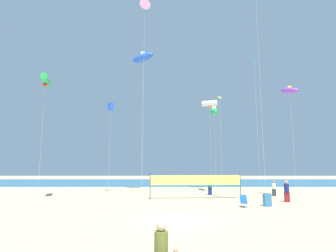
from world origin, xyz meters
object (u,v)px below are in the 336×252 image
Objects in this scene: kite_blue_inflatable at (142,58)px; kite_blue_box at (110,107)px; beachgoer_navy_shirt at (286,190)px; kite_violet_inflatable at (289,91)px; kite_white_tube at (209,104)px; volleyball_net at (195,181)px; folding_beach_chair at (243,201)px; kite_pink_delta at (144,6)px; mother_figure at (161,250)px; kite_yellow_diamond at (219,100)px; kite_cyan_diamond at (254,67)px; kite_green_tube at (45,80)px; trash_barrel at (267,200)px; beachgoer_white_shirt at (273,188)px; beachgoer_teal_shirt at (209,186)px; kite_green_inflatable at (214,112)px; beach_handbag at (233,205)px.

kite_blue_inflatable is 7.21m from kite_blue_box.
kite_violet_inflatable reaches higher than beachgoer_navy_shirt.
volleyball_net is at bearing -109.18° from kite_white_tube.
folding_beach_chair is 0.05× the size of kite_pink_delta.
kite_yellow_diamond is at bearing 96.76° from mother_figure.
folding_beach_chair is 19.46m from kite_cyan_diamond.
kite_green_tube is at bearing -164.82° from kite_yellow_diamond.
trash_barrel is 0.08× the size of kite_violet_inflatable.
kite_violet_inflatable is 23.40m from kite_green_tube.
kite_white_tube is at bearing 100.97° from trash_barrel.
kite_green_tube is 19.20m from kite_white_tube.
kite_violet_inflatable is (9.42, 0.02, 8.76)m from volleyball_net.
beachgoer_navy_shirt is 21.59m from kite_pink_delta.
beachgoer_white_shirt is 0.14× the size of kite_green_tube.
volleyball_net is at bearing -57.00° from beachgoer_white_shirt.
kite_green_tube is at bearing -62.17° from beachgoer_white_shirt.
folding_beach_chair is at bearing -77.00° from beachgoer_navy_shirt.
volleyball_net is at bearing -140.94° from kite_cyan_diamond.
kite_yellow_diamond is (-4.55, 4.86, 9.18)m from beachgoer_navy_shirt.
kite_cyan_diamond is (6.42, 3.34, 14.34)m from beachgoer_teal_shirt.
beachgoer_navy_shirt is 0.17× the size of kite_violet_inflatable.
kite_white_tube reaches higher than kite_violet_inflatable.
beachgoer_white_shirt is 0.14× the size of kite_white_tube.
kite_violet_inflatable is 16.54m from kite_pink_delta.
trash_barrel is (7.86, 13.61, -0.43)m from mother_figure.
trash_barrel is 16.18m from kite_white_tube.
mother_figure is at bearing -103.61° from kite_green_inflatable.
trash_barrel is at bearing -74.27° from kite_yellow_diamond.
beachgoer_teal_shirt is 0.11× the size of kite_cyan_diamond.
trash_barrel is at bearing -30.70° from kite_blue_box.
mother_figure is at bearing 119.77° from beachgoer_teal_shirt.
kite_yellow_diamond is at bearing 27.75° from kite_pink_delta.
kite_green_inflatable is (-0.36, 9.82, 8.79)m from folding_beach_chair.
beachgoer_white_shirt is 19.47m from kite_blue_box.
beachgoer_navy_shirt is 7.91m from volleyball_net.
kite_pink_delta is (-13.10, -3.72, 17.73)m from beachgoer_white_shirt.
volleyball_net is 16.10m from kite_blue_inflatable.
kite_blue_inflatable is 10.11m from kite_white_tube.
kite_white_tube reaches higher than beachgoer_white_shirt.
beachgoer_teal_shirt is at bearing -12.50° from kite_blue_inflatable.
kite_white_tube reaches higher than beachgoer_navy_shirt.
trash_barrel is 0.11× the size of volleyball_net.
beach_handbag is (-5.80, -6.97, -0.69)m from beachgoer_white_shirt.
beachgoer_navy_shirt is 0.16× the size of kite_white_tube.
kite_green_tube is 24.16m from kite_cyan_diamond.
kite_violet_inflatable is 0.57× the size of kite_pink_delta.
kite_yellow_diamond is at bearing 42.34° from volleyball_net.
kite_green_tube is (-17.05, 3.00, 10.39)m from folding_beach_chair.
kite_blue_box is (-17.28, 1.71, 8.80)m from beachgoer_white_shirt.
kite_pink_delta is (9.01, 0.42, 7.70)m from kite_green_tube.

